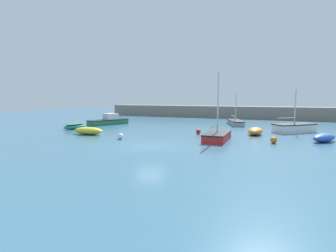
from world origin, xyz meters
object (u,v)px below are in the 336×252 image
Objects in this scene: sailboat_twin_hulled at (294,128)px; mooring_buoy_white at (120,136)px; rowboat_white_midwater at (255,131)px; rowboat_with_red_cover at (75,126)px; mooring_buoy_yellow at (222,131)px; sailboat_short_mast at (235,122)px; rowboat_blue_near at (88,131)px; open_tender_yellow at (324,138)px; mooring_buoy_red at (198,132)px; mooring_buoy_orange at (274,140)px; sailboat_tall_mast at (217,136)px; motorboat_grey_hull at (109,121)px.

sailboat_twin_hulled is 19.40m from mooring_buoy_white.
rowboat_white_midwater is 0.82× the size of rowboat_with_red_cover.
rowboat_with_red_cover is at bearing -168.45° from mooring_buoy_yellow.
sailboat_short_mast is 19.12m from mooring_buoy_white.
rowboat_blue_near is 22.89m from open_tender_yellow.
sailboat_short_mast is 11.23m from mooring_buoy_red.
rowboat_white_midwater is 3.56m from mooring_buoy_yellow.
rowboat_white_midwater reaches higher than rowboat_with_red_cover.
mooring_buoy_orange is (23.20, -1.34, -0.09)m from rowboat_with_red_cover.
rowboat_blue_near is at bearing 135.73° from open_tender_yellow.
sailboat_tall_mast is 1.81× the size of rowboat_with_red_cover.
open_tender_yellow is 27.33m from rowboat_with_red_cover.
rowboat_blue_near is 18.43m from mooring_buoy_orange.
motorboat_grey_hull reaches higher than mooring_buoy_white.
open_tender_yellow reaches higher than mooring_buoy_red.
sailboat_short_mast reaches higher than mooring_buoy_orange.
mooring_buoy_orange is at bearing 156.95° from open_tender_yellow.
sailboat_tall_mast is 4.46m from mooring_buoy_red.
mooring_buoy_white reaches higher than mooring_buoy_yellow.
sailboat_tall_mast reaches higher than sailboat_short_mast.
sailboat_twin_hulled is (24.57, 0.91, -0.04)m from motorboat_grey_hull.
open_tender_yellow is at bearing -106.27° from rowboat_white_midwater.
rowboat_white_midwater is at bearing 19.17° from rowboat_blue_near.
rowboat_with_red_cover is (-4.86, 3.24, -0.02)m from rowboat_blue_near.
motorboat_grey_hull is 15.63m from mooring_buoy_red.
open_tender_yellow is at bearing 8.30° from rowboat_blue_near.
sailboat_short_mast reaches higher than mooring_buoy_yellow.
open_tender_yellow is (26.71, -5.03, -0.18)m from motorboat_grey_hull.
rowboat_blue_near reaches higher than mooring_buoy_red.
rowboat_blue_near is at bearing 116.14° from rowboat_white_midwater.
motorboat_grey_hull is at bearing 161.29° from mooring_buoy_orange.
rowboat_blue_near is 9.60× the size of mooring_buoy_yellow.
rowboat_white_midwater is at bearing 104.29° from motorboat_grey_hull.
rowboat_with_red_cover is at bearing -173.50° from mooring_buoy_red.
sailboat_short_mast is at bearing 132.63° from motorboat_grey_hull.
sailboat_short_mast is (-7.36, 5.54, -0.13)m from sailboat_twin_hulled.
sailboat_tall_mast is 12.18× the size of mooring_buoy_red.
mooring_buoy_yellow is at bearing 110.57° from open_tender_yellow.
mooring_buoy_red is 8.58m from mooring_buoy_white.
rowboat_white_midwater is 6.00m from mooring_buoy_red.
sailboat_tall_mast is (-8.93, -2.96, 0.05)m from open_tender_yellow.
sailboat_tall_mast is 11.30× the size of mooring_buoy_white.
mooring_buoy_orange is 8.26m from mooring_buoy_red.
mooring_buoy_orange is 1.08× the size of mooring_buoy_red.
mooring_buoy_orange is (18.33, 1.90, -0.12)m from rowboat_blue_near.
sailboat_twin_hulled is 9.49× the size of mooring_buoy_red.
mooring_buoy_yellow is (17.15, -2.69, -0.37)m from motorboat_grey_hull.
rowboat_blue_near is 5.85m from rowboat_with_red_cover.
sailboat_tall_mast reaches higher than rowboat_with_red_cover.
open_tender_yellow is 9.84m from mooring_buoy_yellow.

